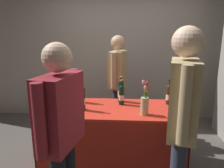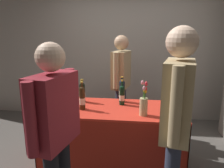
% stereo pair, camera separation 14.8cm
% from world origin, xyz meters
% --- Properties ---
extents(ground_plane, '(12.00, 12.00, 0.00)m').
position_xyz_m(ground_plane, '(0.00, 0.00, 0.00)').
color(ground_plane, '#514C47').
extents(back_partition, '(7.96, 0.12, 2.72)m').
position_xyz_m(back_partition, '(0.00, 1.73, 1.36)').
color(back_partition, '#9E998E').
rests_on(back_partition, ground_plane).
extents(tasting_table, '(1.72, 0.75, 0.78)m').
position_xyz_m(tasting_table, '(0.00, 0.00, 0.54)').
color(tasting_table, red).
rests_on(tasting_table, ground_plane).
extents(featured_wine_bottle, '(0.07, 0.07, 0.32)m').
position_xyz_m(featured_wine_bottle, '(-0.62, 0.22, 0.92)').
color(featured_wine_bottle, '#38230F').
rests_on(featured_wine_bottle, tasting_table).
extents(display_bottle_0, '(0.07, 0.07, 0.35)m').
position_xyz_m(display_bottle_0, '(-0.34, -0.10, 0.93)').
color(display_bottle_0, '#38230F').
rests_on(display_bottle_0, tasting_table).
extents(display_bottle_1, '(0.08, 0.08, 0.32)m').
position_xyz_m(display_bottle_1, '(0.72, 0.19, 0.92)').
color(display_bottle_1, '#38230F').
rests_on(display_bottle_1, tasting_table).
extents(display_bottle_2, '(0.08, 0.08, 0.34)m').
position_xyz_m(display_bottle_2, '(0.10, 0.25, 0.94)').
color(display_bottle_2, '#192333').
rests_on(display_bottle_2, tasting_table).
extents(display_bottle_3, '(0.08, 0.08, 0.31)m').
position_xyz_m(display_bottle_3, '(-0.42, 0.18, 0.92)').
color(display_bottle_3, black).
rests_on(display_bottle_3, tasting_table).
extents(display_bottle_4, '(0.07, 0.07, 0.33)m').
position_xyz_m(display_bottle_4, '(0.11, 0.13, 0.92)').
color(display_bottle_4, black).
rests_on(display_bottle_4, tasting_table).
extents(display_bottle_5, '(0.07, 0.07, 0.32)m').
position_xyz_m(display_bottle_5, '(-0.52, -0.03, 0.92)').
color(display_bottle_5, black).
rests_on(display_bottle_5, tasting_table).
extents(wine_glass_near_vendor, '(0.07, 0.07, 0.14)m').
position_xyz_m(wine_glass_near_vendor, '(-0.74, 0.23, 0.88)').
color(wine_glass_near_vendor, silver).
rests_on(wine_glass_near_vendor, tasting_table).
extents(flower_vase, '(0.09, 0.10, 0.39)m').
position_xyz_m(flower_vase, '(0.38, -0.20, 0.92)').
color(flower_vase, tan).
rests_on(flower_vase, tasting_table).
extents(brochure_stand, '(0.11, 0.13, 0.16)m').
position_xyz_m(brochure_stand, '(-0.71, -0.11, 0.86)').
color(brochure_stand, silver).
rests_on(brochure_stand, tasting_table).
extents(vendor_presenter, '(0.30, 0.58, 1.65)m').
position_xyz_m(vendor_presenter, '(0.04, 0.85, 0.99)').
color(vendor_presenter, '#2D3347').
rests_on(vendor_presenter, ground_plane).
extents(taster_foreground_right, '(0.30, 0.59, 1.73)m').
position_xyz_m(taster_foreground_right, '(0.61, -0.81, 1.05)').
color(taster_foreground_right, '#2D3347').
rests_on(taster_foreground_right, ground_plane).
extents(taster_foreground_left, '(0.30, 0.60, 1.61)m').
position_xyz_m(taster_foreground_left, '(-0.34, -0.95, 0.97)').
color(taster_foreground_left, black).
rests_on(taster_foreground_left, ground_plane).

